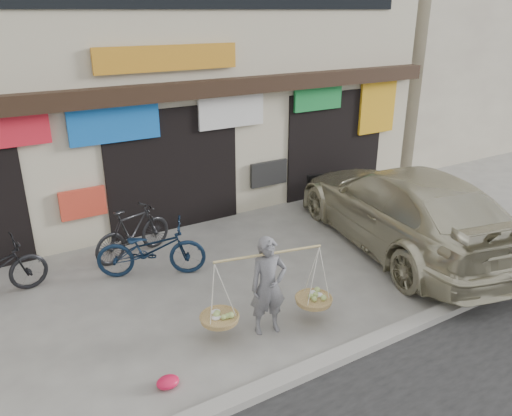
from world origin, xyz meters
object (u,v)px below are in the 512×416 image
bike_1 (133,232)px  bike_2 (151,249)px  suv (403,208)px  street_vendor (268,290)px

bike_1 → bike_2: bearing=165.2°
bike_1 → suv: suv is taller
bike_1 → street_vendor: bearing=177.7°
street_vendor → bike_1: street_vendor is taller
street_vendor → suv: size_ratio=0.34×
street_vendor → bike_2: size_ratio=1.04×
bike_1 → suv: size_ratio=0.28×
suv → bike_1: bearing=-14.4°
bike_1 → bike_2: size_ratio=0.88×
bike_2 → suv: bearing=-82.5°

